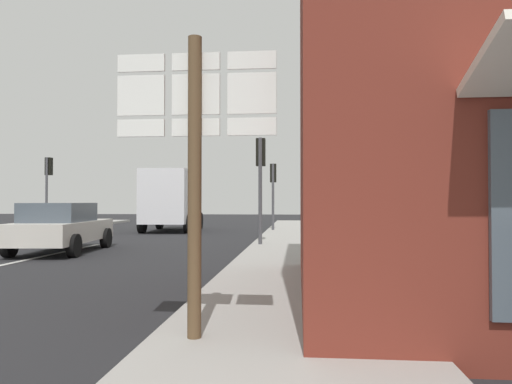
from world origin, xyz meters
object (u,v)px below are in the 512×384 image
sedan_far (61,227)px  route_sign_post (195,154)px  traffic_light_far_right (273,182)px  delivery_truck (172,199)px  traffic_light_far_left (48,177)px  traffic_light_near_right (261,167)px

sedan_far → route_sign_post: route_sign_post is taller
sedan_far → traffic_light_far_right: traffic_light_far_right is taller
sedan_far → delivery_truck: delivery_truck is taller
sedan_far → route_sign_post: size_ratio=1.36×
delivery_truck → traffic_light_far_right: size_ratio=1.53×
delivery_truck → traffic_light_far_left: traffic_light_far_left is taller
traffic_light_far_left → traffic_light_near_right: traffic_light_far_left is taller
sedan_far → traffic_light_far_left: size_ratio=1.15×
delivery_truck → route_sign_post: route_sign_post is taller
sedan_far → delivery_truck: size_ratio=0.85×
traffic_light_far_left → traffic_light_near_right: 13.88m
sedan_far → traffic_light_far_left: traffic_light_far_left is taller
delivery_truck → traffic_light_far_right: traffic_light_far_right is taller
delivery_truck → traffic_light_near_right: 9.71m
sedan_far → traffic_light_far_right: (5.80, 9.41, 1.71)m
delivery_truck → traffic_light_near_right: (5.19, -8.15, 0.99)m
route_sign_post → delivery_truck: bearing=106.1°
sedan_far → route_sign_post: (5.97, -8.66, 1.24)m
delivery_truck → traffic_light_far_right: (5.19, -0.56, 0.82)m
traffic_light_far_left → traffic_light_far_right: 11.54m
delivery_truck → traffic_light_near_right: size_ratio=1.43×
sedan_far → traffic_light_far_right: 11.19m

